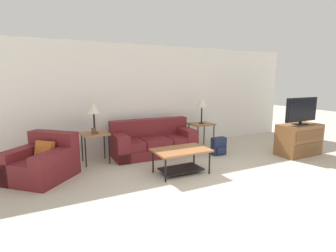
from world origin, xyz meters
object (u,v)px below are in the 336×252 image
object	(u,v)px
couch	(153,142)
side_table_left	(95,136)
backpack	(219,146)
side_table_right	(201,126)
armchair	(42,163)
television	(302,110)
table_lamp_left	(94,109)
table_lamp_right	(202,103)
tv_console	(299,140)
coffee_table	(181,156)

from	to	relation	value
couch	side_table_left	world-z (taller)	couch
backpack	side_table_right	bearing A→B (deg)	92.09
couch	armchair	world-z (taller)	couch
television	couch	bearing A→B (deg)	152.72
table_lamp_left	couch	bearing A→B (deg)	0.64
armchair	table_lamp_right	xyz separation A→B (m)	(3.74, 0.48, 0.88)
side_table_left	side_table_right	world-z (taller)	same
side_table_left	table_lamp_right	world-z (taller)	table_lamp_right
tv_console	television	world-z (taller)	television
coffee_table	table_lamp_right	world-z (taller)	table_lamp_right
couch	table_lamp_right	world-z (taller)	table_lamp_right
coffee_table	table_lamp_left	distance (m)	2.07
armchair	table_lamp_left	size ratio (longest dim) A/B	2.15
table_lamp_right	table_lamp_left	bearing A→B (deg)	180.00
side_table_right	television	world-z (taller)	television
coffee_table	backpack	size ratio (longest dim) A/B	2.52
coffee_table	tv_console	xyz separation A→B (m)	(3.09, -0.18, 0.02)
tv_console	armchair	bearing A→B (deg)	168.82
armchair	side_table_left	size ratio (longest dim) A/B	2.14
side_table_left	backpack	size ratio (longest dim) A/B	1.56
television	backpack	distance (m)	2.07
armchair	coffee_table	xyz separation A→B (m)	(2.35, -0.90, 0.06)
table_lamp_left	television	bearing A→B (deg)	-19.49
armchair	table_lamp_right	size ratio (longest dim) A/B	2.15
table_lamp_left	backpack	world-z (taller)	table_lamp_left
side_table_right	coffee_table	bearing A→B (deg)	-135.04
tv_console	television	bearing A→B (deg)	90.00
side_table_right	table_lamp_right	size ratio (longest dim) A/B	1.01
side_table_left	table_lamp_left	distance (m)	0.58
tv_console	backpack	size ratio (longest dim) A/B	2.52
television	side_table_right	bearing A→B (deg)	137.57
table_lamp_right	tv_console	size ratio (longest dim) A/B	0.62
side_table_left	tv_console	distance (m)	4.67
tv_console	backpack	xyz separation A→B (m)	(-1.68, 0.85, -0.16)
couch	backpack	world-z (taller)	couch
side_table_left	table_lamp_left	bearing A→B (deg)	-116.57
tv_console	backpack	world-z (taller)	tv_console
table_lamp_left	table_lamp_right	bearing A→B (deg)	0.00
side_table_left	side_table_right	distance (m)	2.70
table_lamp_right	backpack	distance (m)	1.19
side_table_right	backpack	world-z (taller)	side_table_right
couch	coffee_table	size ratio (longest dim) A/B	1.87
armchair	table_lamp_left	distance (m)	1.44
table_lamp_right	armchair	bearing A→B (deg)	-172.63
table_lamp_left	table_lamp_right	xyz separation A→B (m)	(2.70, 0.00, 0.00)
table_lamp_right	television	size ratio (longest dim) A/B	0.65
side_table_right	backpack	bearing A→B (deg)	-87.91
coffee_table	side_table_right	xyz separation A→B (m)	(1.38, 1.38, 0.23)
couch	coffee_table	world-z (taller)	couch
couch	side_table_right	bearing A→B (deg)	-0.65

